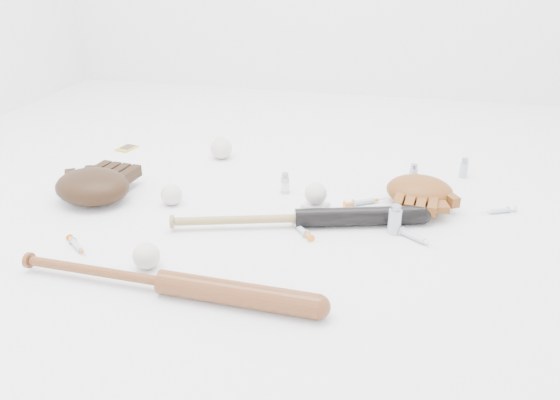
% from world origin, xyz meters
% --- Properties ---
extents(bat_dark, '(0.77, 0.28, 0.06)m').
position_xyz_m(bat_dark, '(0.11, -0.05, 0.03)').
color(bat_dark, black).
rests_on(bat_dark, ground).
extents(bat_wood, '(0.80, 0.09, 0.06)m').
position_xyz_m(bat_wood, '(-0.15, -0.44, 0.03)').
color(bat_wood, brown).
rests_on(bat_wood, ground).
extents(glove_dark, '(0.32, 0.32, 0.11)m').
position_xyz_m(glove_dark, '(-0.57, -0.02, 0.05)').
color(glove_dark, black).
rests_on(glove_dark, ground).
extents(glove_tan, '(0.28, 0.28, 0.09)m').
position_xyz_m(glove_tan, '(0.45, 0.20, 0.05)').
color(glove_tan, brown).
rests_on(glove_tan, ground).
extents(trading_card, '(0.08, 0.09, 0.00)m').
position_xyz_m(trading_card, '(-0.70, 0.45, 0.00)').
color(trading_card, gold).
rests_on(trading_card, ground).
extents(pedestal, '(0.09, 0.09, 0.04)m').
position_xyz_m(pedestal, '(0.14, 0.05, 0.02)').
color(pedestal, white).
rests_on(pedestal, ground).
extents(baseball_on_pedestal, '(0.07, 0.07, 0.07)m').
position_xyz_m(baseball_on_pedestal, '(0.14, 0.05, 0.07)').
color(baseball_on_pedestal, silver).
rests_on(baseball_on_pedestal, pedestal).
extents(baseball_left, '(0.07, 0.07, 0.07)m').
position_xyz_m(baseball_left, '(-0.32, 0.01, 0.03)').
color(baseball_left, silver).
rests_on(baseball_left, ground).
extents(baseball_upper, '(0.08, 0.08, 0.08)m').
position_xyz_m(baseball_upper, '(-0.29, 0.44, 0.04)').
color(baseball_upper, silver).
rests_on(baseball_upper, ground).
extents(baseball_mid, '(0.07, 0.07, 0.07)m').
position_xyz_m(baseball_mid, '(-0.23, -0.35, 0.04)').
color(baseball_mid, silver).
rests_on(baseball_mid, ground).
extents(syringe_0, '(0.12, 0.11, 0.02)m').
position_xyz_m(syringe_0, '(-0.47, -0.30, 0.01)').
color(syringe_0, '#ADBCC6').
rests_on(syringe_0, ground).
extents(syringe_1, '(0.12, 0.14, 0.02)m').
position_xyz_m(syringe_1, '(0.12, -0.07, 0.01)').
color(syringe_1, '#ADBCC6').
rests_on(syringe_1, ground).
extents(syringe_2, '(0.15, 0.11, 0.02)m').
position_xyz_m(syringe_2, '(0.28, 0.15, 0.01)').
color(syringe_2, '#ADBCC6').
rests_on(syringe_2, ground).
extents(syringe_3, '(0.15, 0.12, 0.02)m').
position_xyz_m(syringe_3, '(0.44, -0.05, 0.01)').
color(syringe_3, '#ADBCC6').
rests_on(syringe_3, ground).
extents(syringe_4, '(0.13, 0.07, 0.02)m').
position_xyz_m(syringe_4, '(0.70, 0.18, 0.01)').
color(syringe_4, '#ADBCC6').
rests_on(syringe_4, ground).
extents(vial_0, '(0.03, 0.03, 0.08)m').
position_xyz_m(vial_0, '(0.43, 0.34, 0.04)').
color(vial_0, '#ACB5BC').
rests_on(vial_0, ground).
extents(vial_1, '(0.03, 0.03, 0.07)m').
position_xyz_m(vial_1, '(0.61, 0.45, 0.04)').
color(vial_1, '#ACB5BC').
rests_on(vial_1, ground).
extents(vial_2, '(0.03, 0.03, 0.07)m').
position_xyz_m(vial_2, '(0.02, 0.18, 0.04)').
color(vial_2, '#ACB5BC').
rests_on(vial_2, ground).
extents(vial_3, '(0.04, 0.04, 0.09)m').
position_xyz_m(vial_3, '(0.38, -0.02, 0.04)').
color(vial_3, '#ACB5BC').
rests_on(vial_3, ground).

